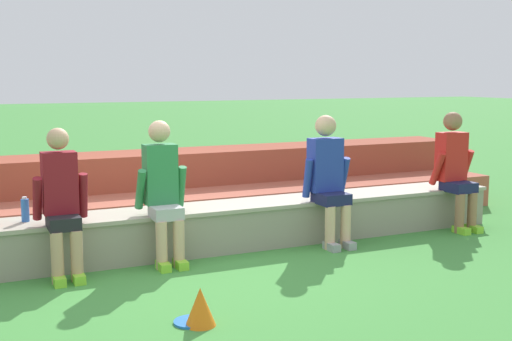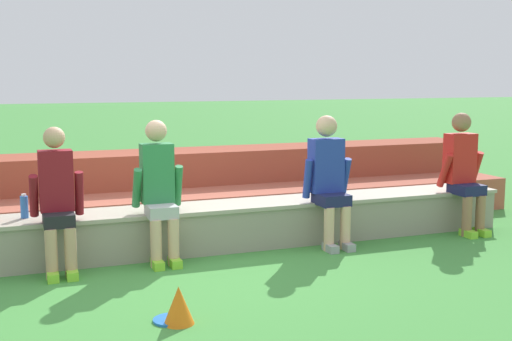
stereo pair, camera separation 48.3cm
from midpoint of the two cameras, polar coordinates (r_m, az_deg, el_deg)
The scene contains 10 objects.
ground_plane at distance 6.61m, azimuth -9.12°, elevation -7.87°, with size 80.00×80.00×0.00m, color #428E3D.
stone_seating_wall at distance 6.81m, azimuth -9.81°, elevation -5.22°, with size 7.99×0.60×0.47m.
brick_bleachers at distance 8.21m, azimuth -12.54°, elevation -2.23°, with size 9.79×1.58×0.86m.
person_far_left at distance 6.22m, azimuth -18.74°, elevation -2.53°, with size 0.48×0.52×1.36m.
person_left_of_center at distance 6.43m, azimuth -10.26°, elevation -1.62°, with size 0.49×0.55×1.40m.
person_center at distance 7.06m, azimuth 4.39°, elevation -0.53°, with size 0.53×0.55×1.41m.
person_right_of_center at distance 8.07m, azimuth 15.35°, elevation 0.24°, with size 0.52×0.55×1.40m.
water_bottle_mid_left at distance 6.57m, azimuth -21.50°, elevation -3.23°, with size 0.07×0.07×0.24m.
frisbee at distance 5.03m, azimuth -8.46°, elevation -12.95°, with size 0.27×0.27×0.02m, color blue.
sports_cone at distance 4.93m, azimuth -7.74°, elevation -11.72°, with size 0.23×0.23×0.29m, color orange.
Camera 1 is at (-1.91, -6.03, 1.82)m, focal length 45.89 mm.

